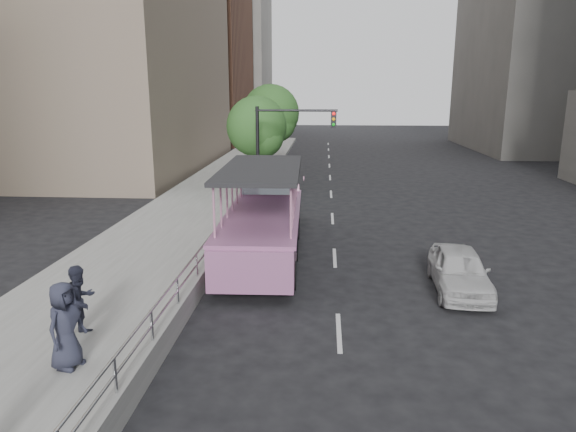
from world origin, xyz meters
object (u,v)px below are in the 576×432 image
Objects in this scene: duck_boat at (265,218)px; pedestrian_far at (65,325)px; car at (459,270)px; street_tree_near at (258,129)px; traffic_signal at (281,140)px; parking_sign at (252,189)px; street_tree_far at (272,116)px; pedestrian_mid at (80,301)px.

duck_boat is 5.54× the size of pedestrian_far.
duck_boat reaches higher than pedestrian_far.
car is 11.05m from pedestrian_far.
duck_boat is at bearing -3.44° from pedestrian_far.
duck_boat is 1.82× the size of street_tree_near.
duck_boat is at bearing -81.50° from street_tree_near.
traffic_signal is (-0.08, 7.78, 2.22)m from duck_boat.
pedestrian_far is at bearing -108.51° from duck_boat.
parking_sign reaches higher than pedestrian_far.
car is 17.16m from street_tree_near.
street_tree_far is (1.64, 26.50, 3.07)m from pedestrian_far.
street_tree_near is (1.44, 20.50, 2.58)m from pedestrian_far.
street_tree_far is (-1.47, 17.20, 3.03)m from duck_boat.
pedestrian_mid is 0.33× the size of traffic_signal.
street_tree_near reaches higher than parking_sign.
car is 0.68× the size of street_tree_near.
duck_boat is 4.03× the size of parking_sign.
pedestrian_mid is 12.16m from parking_sign.
car is 13.40m from traffic_signal.
traffic_signal is 0.81× the size of street_tree_far.
pedestrian_mid is at bearing -113.84° from duck_boat.
car is at bearing -45.92° from parking_sign.
duck_boat reaches higher than car.
duck_boat reaches higher than parking_sign.
street_tree_near is at bearing 94.74° from parking_sign.
traffic_signal is at bearing -65.02° from street_tree_near.
car is 2.07× the size of pedestrian_far.
street_tree_far is at bearing 114.26° from car.
pedestrian_far is at bearing -146.89° from pedestrian_mid.
car is at bearing -29.76° from duck_boat.
pedestrian_far is 17.49m from traffic_signal.
car is 0.60× the size of street_tree_far.
street_tree_far reaches higher than pedestrian_mid.
pedestrian_mid is at bearing -95.40° from street_tree_near.
duck_boat is 9.81m from pedestrian_far.
duck_boat is at bearing -89.44° from traffic_signal.
pedestrian_far is 13.50m from parking_sign.
street_tree_far reaches higher than traffic_signal.
pedestrian_mid is 0.92× the size of pedestrian_far.
street_tree_near reaches higher than traffic_signal.
duck_boat is at bearing -85.10° from street_tree_far.
pedestrian_far is (-3.11, -9.30, -0.04)m from duck_boat.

